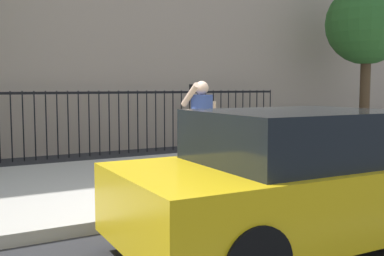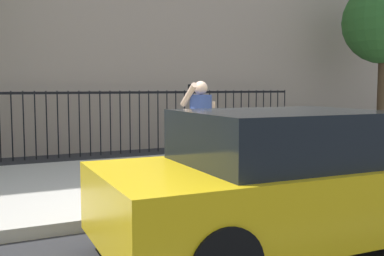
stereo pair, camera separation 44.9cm
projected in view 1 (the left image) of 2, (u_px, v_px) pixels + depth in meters
name	position (u px, v px, depth m)	size (l,w,h in m)	color
ground_plane	(199.00, 218.00, 5.97)	(60.00, 60.00, 0.00)	#28282B
sidewalk	(133.00, 182.00, 7.87)	(28.00, 4.40, 0.15)	#B2ADA3
iron_fence	(73.00, 115.00, 10.99)	(12.03, 0.04, 1.60)	black
taxi_yellow	(308.00, 180.00, 4.90)	(4.25, 1.95, 1.45)	yellow
pedestrian_on_phone	(203.00, 126.00, 7.08)	(0.66, 0.48, 1.63)	beige
street_tree_near	(367.00, 25.00, 13.74)	(2.45, 2.45, 4.81)	#4C3823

